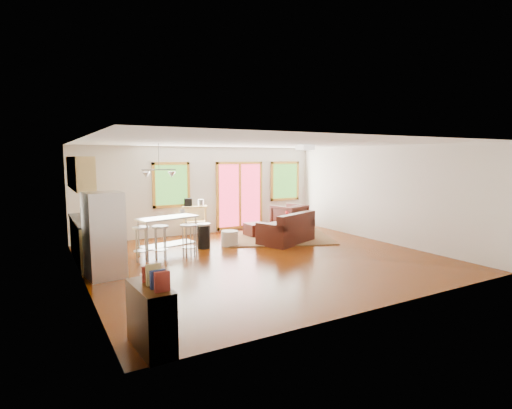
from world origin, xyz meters
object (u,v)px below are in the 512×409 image
loveseat (287,231)px  armchair (289,216)px  ottoman (256,230)px  kitchen_cart (194,210)px  coffee_table (284,225)px  rug (278,237)px  refrigerator (105,235)px  island (168,229)px

loveseat → armchair: bearing=32.3°
ottoman → kitchen_cart: kitchen_cart is taller
coffee_table → kitchen_cart: kitchen_cart is taller
coffee_table → ottoman: (-0.53, 0.67, -0.18)m
rug → armchair: 1.33m
ottoman → coffee_table: bearing=-51.6°
rug → refrigerator: (-4.90, -1.54, 0.80)m
loveseat → island: size_ratio=1.18×
refrigerator → kitchen_cart: refrigerator is taller
island → kitchen_cart: kitchen_cart is taller
kitchen_cart → armchair: bearing=-14.2°
ottoman → refrigerator: (-4.48, -2.11, 0.63)m
loveseat → island: (-3.16, 0.32, 0.29)m
ottoman → loveseat: bearing=-77.9°
rug → coffee_table: bearing=-42.2°
loveseat → kitchen_cart: (-1.80, 2.24, 0.43)m
armchair → island: 4.41m
refrigerator → island: size_ratio=1.09×
loveseat → armchair: size_ratio=1.94×
island → loveseat: bearing=-5.9°
coffee_table → refrigerator: bearing=-164.1°
loveseat → ottoman: 1.28m
loveseat → coffee_table: bearing=42.9°
rug → refrigerator: refrigerator is taller
coffee_table → kitchen_cart: (-2.06, 1.67, 0.38)m
armchair → coffee_table: bearing=31.2°
armchair → ottoman: armchair is taller
rug → kitchen_cart: size_ratio=2.63×
island → kitchen_cart: size_ratio=1.36×
loveseat → island: bearing=152.0°
ottoman → island: island is taller
rug → loveseat: bearing=-102.5°
coffee_table → armchair: size_ratio=1.25×
coffee_table → island: island is taller
armchair → kitchen_cart: kitchen_cart is taller
ottoman → armchair: bearing=11.2°
ottoman → refrigerator: size_ratio=0.34×
kitchen_cart → refrigerator: bearing=-133.6°
rug → ottoman: (-0.42, 0.57, 0.17)m
rug → kitchen_cart: (-1.95, 1.56, 0.74)m
armchair → kitchen_cart: bearing=-32.0°
rug → refrigerator: bearing=-162.6°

